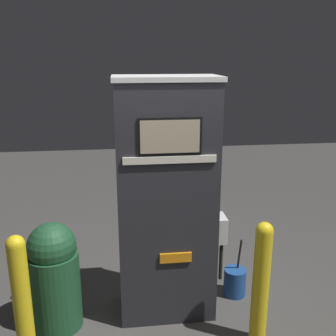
% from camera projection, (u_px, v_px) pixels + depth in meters
% --- Properties ---
extents(ground_plane, '(14.00, 14.00, 0.00)m').
position_uv_depth(ground_plane, '(170.00, 325.00, 3.54)').
color(ground_plane, '#423F3D').
extents(gas_pump, '(0.96, 0.50, 2.18)m').
position_uv_depth(gas_pump, '(167.00, 202.00, 3.46)').
color(gas_pump, '#28282D').
rests_on(gas_pump, ground_plane).
extents(safety_bollard, '(0.14, 0.14, 1.09)m').
position_uv_depth(safety_bollard, '(261.00, 281.00, 3.19)').
color(safety_bollard, yellow).
rests_on(safety_bollard, ground_plane).
extents(trash_bin, '(0.44, 0.44, 0.99)m').
position_uv_depth(trash_bin, '(54.00, 275.00, 3.41)').
color(trash_bin, '#1E4C2D').
rests_on(trash_bin, ground_plane).
extents(safety_bollard_far, '(0.14, 0.14, 1.08)m').
position_uv_depth(safety_bollard_far, '(22.00, 297.00, 2.98)').
color(safety_bollard_far, yellow).
rests_on(safety_bollard_far, ground_plane).
extents(squeegee_bucket, '(0.22, 0.22, 0.62)m').
position_uv_depth(squeegee_bucket, '(235.00, 282.00, 3.96)').
color(squeegee_bucket, '#1E478C').
rests_on(squeegee_bucket, ground_plane).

